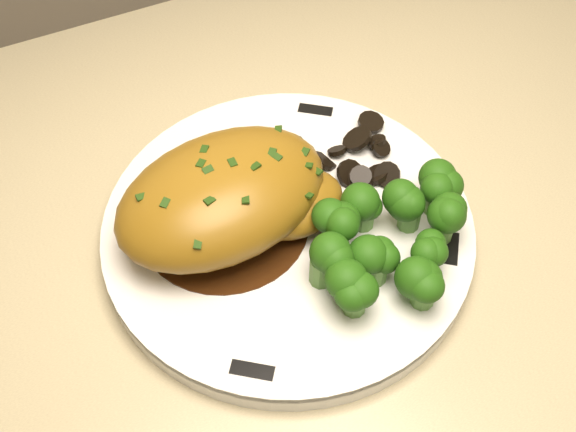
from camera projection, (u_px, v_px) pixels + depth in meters
name	position (u px, v px, depth m)	size (l,w,h in m)	color
counter	(509.00, 303.00, 1.02)	(1.93, 0.65, 0.95)	#503825
plate	(288.00, 231.00, 0.57)	(0.29, 0.29, 0.02)	silver
rim_accent_0	(315.00, 110.00, 0.64)	(0.03, 0.01, 0.00)	black
rim_accent_1	(133.00, 199.00, 0.58)	(0.03, 0.01, 0.00)	black
rim_accent_2	(252.00, 370.00, 0.49)	(0.03, 0.01, 0.00)	black
rim_accent_3	(451.00, 249.00, 0.55)	(0.03, 0.01, 0.00)	black
gravy_pool	(225.00, 222.00, 0.57)	(0.13, 0.13, 0.00)	black
chicken_breast	(230.00, 197.00, 0.54)	(0.19, 0.14, 0.07)	#8B6118
mushroom_pile	(343.00, 170.00, 0.59)	(0.10, 0.07, 0.03)	black
broccoli_florets	(390.00, 240.00, 0.53)	(0.14, 0.11, 0.04)	#548739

